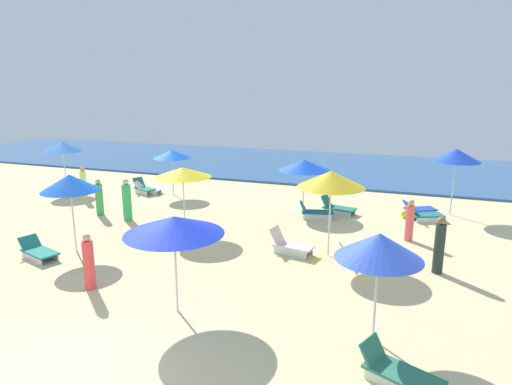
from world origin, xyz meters
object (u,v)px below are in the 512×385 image
beachgoer_7 (83,183)px  lounge_chair_8_0 (337,207)px  umbrella_2 (331,179)px  umbrella_4 (183,172)px  beach_ball_0 (405,214)px  lounge_chair_8_1 (315,212)px  lounge_chair_1_1 (425,215)px  beachgoer_0 (127,201)px  umbrella_8 (304,165)px  beachgoer_5 (89,263)px  beachgoer_3 (410,221)px  lounge_chair_0_1 (144,188)px  lounge_chair_5_0 (398,372)px  lounge_chair_1_0 (418,209)px  umbrella_5 (379,246)px  beachgoer_6 (99,198)px  lounge_chair_0_0 (147,189)px  umbrella_3 (174,225)px  umbrella_7 (70,183)px  umbrella_6 (63,147)px  lounge_chair_7_0 (38,251)px  umbrella_0 (172,154)px  lounge_chair_2_1 (290,245)px  umbrella_1 (456,155)px  beachgoer_4 (439,246)px  lounge_chair_2_0 (356,253)px

beachgoer_7 → lounge_chair_8_0: bearing=17.4°
umbrella_2 → umbrella_4: 5.62m
beach_ball_0 → umbrella_4: bearing=-149.5°
umbrella_2 → beachgoer_7: umbrella_2 is taller
lounge_chair_8_1 → beach_ball_0: lounge_chair_8_1 is taller
lounge_chair_1_1 → beachgoer_0: (-11.34, -4.08, 0.55)m
umbrella_8 → beachgoer_5: 10.04m
beachgoer_3 → umbrella_2: bearing=98.8°
lounge_chair_0_1 → beachgoer_0: beachgoer_0 is taller
umbrella_4 → lounge_chair_5_0: umbrella_4 is taller
lounge_chair_1_0 → umbrella_5: (-0.83, -10.53, 1.91)m
beachgoer_3 → beachgoer_6: (-12.33, -1.14, 0.01)m
lounge_chair_0_0 → lounge_chair_5_0: size_ratio=0.87×
lounge_chair_5_0 → lounge_chair_0_0: bearing=72.0°
umbrella_3 → umbrella_7: umbrella_7 is taller
umbrella_6 → lounge_chair_7_0: umbrella_6 is taller
umbrella_0 → beachgoer_0: 4.67m
lounge_chair_0_1 → lounge_chair_2_1: bearing=-97.6°
umbrella_1 → umbrella_6: (-18.56, -2.05, -0.24)m
umbrella_1 → beachgoer_4: size_ratio=1.65×
umbrella_2 → lounge_chair_8_1: size_ratio=1.88×
lounge_chair_7_0 → lounge_chair_8_1: bearing=-27.8°
lounge_chair_2_1 → beachgoer_7: 11.80m
umbrella_7 → lounge_chair_7_0: bearing=-127.1°
lounge_chair_0_0 → beach_ball_0: size_ratio=3.79×
umbrella_1 → umbrella_8: bearing=-164.6°
umbrella_0 → umbrella_3: bearing=-59.1°
umbrella_1 → umbrella_5: (-2.10, -10.94, -0.41)m
lounge_chair_8_1 → beachgoer_4: beachgoer_4 is taller
umbrella_3 → lounge_chair_8_0: size_ratio=1.56×
lounge_chair_1_0 → beach_ball_0: size_ratio=4.04×
umbrella_4 → lounge_chair_8_1: 5.72m
lounge_chair_0_1 → umbrella_4: 6.93m
umbrella_3 → lounge_chair_7_0: bearing=165.8°
lounge_chair_2_0 → beachgoer_6: (-10.85, 1.41, 0.46)m
lounge_chair_1_0 → beachgoer_3: beachgoer_3 is taller
lounge_chair_1_1 → beach_ball_0: lounge_chair_1_1 is taller
umbrella_7 → beach_ball_0: bearing=37.3°
lounge_chair_7_0 → umbrella_2: bearing=-51.3°
lounge_chair_5_0 → umbrella_7: 11.08m
umbrella_7 → umbrella_8: umbrella_7 is taller
lounge_chair_0_0 → beach_ball_0: lounge_chair_0_0 is taller
umbrella_0 → lounge_chair_5_0: size_ratio=1.42×
umbrella_6 → umbrella_8: umbrella_6 is taller
lounge_chair_5_0 → lounge_chair_8_0: bearing=38.8°
beach_ball_0 → umbrella_3: bearing=-116.0°
lounge_chair_7_0 → lounge_chair_0_1: bearing=29.4°
beachgoer_7 → lounge_chair_1_0: bearing=19.5°
beachgoer_6 → beach_ball_0: bearing=138.8°
umbrella_2 → umbrella_4: bearing=173.3°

